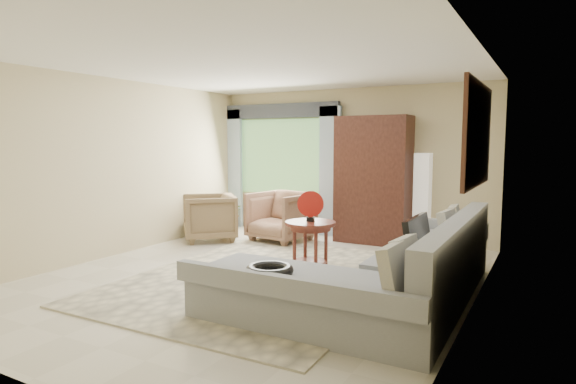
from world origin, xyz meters
The scene contains 17 objects.
ground centered at (0.00, 0.00, 0.00)m, with size 6.00×6.00×0.00m, color silver.
area_rug centered at (0.13, 0.03, 0.01)m, with size 3.00×4.00×0.02m, color beige.
sectional_sofa centered at (1.78, -0.18, 0.28)m, with size 2.30×3.46×0.90m.
tv_screen centered at (2.05, -0.27, 0.72)m, with size 0.06×0.74×0.48m, color black.
garden_hose centered at (1.00, -1.34, 0.55)m, with size 0.43×0.43×0.09m, color black.
coffee_table centered at (0.45, 0.59, 0.34)m, with size 0.65×0.65×0.65m.
red_disc centered at (0.45, 0.59, 0.88)m, with size 0.34×0.34×0.03m, color #A21710.
armchair_left centered at (-1.94, 1.53, 0.40)m, with size 0.85×0.87×0.79m, color brown.
armchair_right centered at (-0.84, 2.06, 0.42)m, with size 0.90×0.93×0.84m, color #8F694E.
potted_plant centered at (-2.32, 2.70, 0.28)m, with size 0.51×0.44×0.57m, color #999999.
armoire centered at (0.55, 2.72, 1.05)m, with size 1.20×0.55×2.10m, color black.
floor_lamp centered at (1.35, 2.78, 0.75)m, with size 0.24×0.24×1.50m, color silver.
window centered at (-1.35, 2.97, 1.40)m, with size 1.80×0.04×1.40m, color #669E59.
curtain_left centered at (-2.40, 2.88, 1.15)m, with size 0.40×0.08×2.30m, color #9EB7CC.
curtain_right centered at (-0.30, 2.88, 1.15)m, with size 0.40×0.08×2.30m, color #9EB7CC.
valance centered at (-1.35, 2.90, 2.25)m, with size 2.40×0.12×0.26m, color #1E232D.
wall_mirror centered at (2.46, 0.35, 1.75)m, with size 0.05×1.70×1.05m.
Camera 1 is at (3.17, -4.91, 1.68)m, focal length 30.00 mm.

